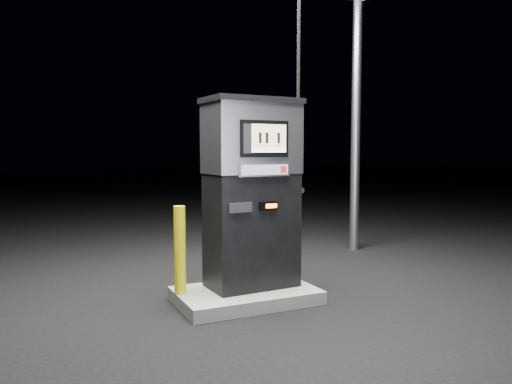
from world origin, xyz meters
name	(u,v)px	position (x,y,z in m)	size (l,w,h in m)	color
ground	(246,302)	(0.00, 0.00, 0.00)	(80.00, 80.00, 0.00)	black
pump_island	(246,295)	(0.00, 0.00, 0.07)	(1.60, 1.00, 0.15)	slate
fuel_dispenser	(252,191)	(0.13, 0.09, 1.29)	(1.24, 0.71, 4.61)	black
bollard_left	(180,250)	(-0.74, 0.16, 0.65)	(0.13, 0.13, 1.00)	yellow
bollard_right	(292,244)	(0.64, 0.03, 0.63)	(0.13, 0.13, 0.96)	yellow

